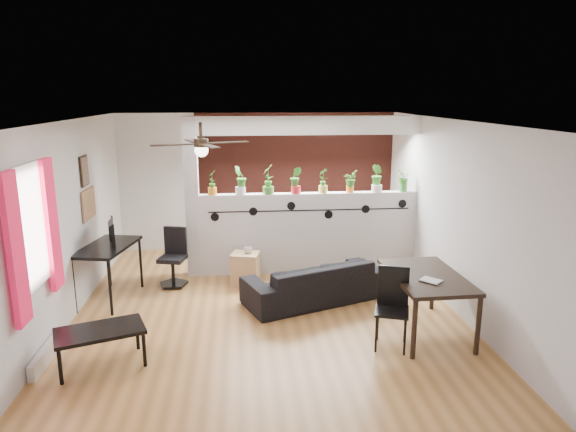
{
  "coord_description": "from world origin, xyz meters",
  "views": [
    {
      "loc": [
        -0.33,
        -6.72,
        2.93
      ],
      "look_at": [
        0.36,
        0.6,
        1.18
      ],
      "focal_mm": 32.0,
      "sensor_mm": 36.0,
      "label": 1
    }
  ],
  "objects_px": {
    "coffee_table": "(100,333)",
    "computer_desk": "(107,251)",
    "potted_plant_3": "(296,179)",
    "potted_plant_5": "(350,181)",
    "potted_plant_6": "(377,177)",
    "folding_chair": "(393,300)",
    "sofa": "(314,282)",
    "ceiling_fan": "(201,146)",
    "office_chair": "(174,261)",
    "potted_plant_0": "(212,182)",
    "cube_shelf": "(245,269)",
    "potted_plant_4": "(323,180)",
    "potted_plant_7": "(404,180)",
    "potted_plant_2": "(268,178)",
    "dining_table": "(426,281)",
    "potted_plant_1": "(240,179)",
    "cup": "(248,250)"
  },
  "relations": [
    {
      "from": "potted_plant_5",
      "to": "dining_table",
      "type": "distance_m",
      "value": 2.6
    },
    {
      "from": "office_chair",
      "to": "potted_plant_5",
      "type": "bearing_deg",
      "value": 8.97
    },
    {
      "from": "potted_plant_6",
      "to": "cube_shelf",
      "type": "height_order",
      "value": "potted_plant_6"
    },
    {
      "from": "potted_plant_5",
      "to": "cube_shelf",
      "type": "relative_size",
      "value": 0.72
    },
    {
      "from": "potted_plant_7",
      "to": "potted_plant_4",
      "type": "bearing_deg",
      "value": -180.0
    },
    {
      "from": "potted_plant_6",
      "to": "sofa",
      "type": "xyz_separation_m",
      "value": [
        -1.22,
        -1.28,
        -1.31
      ]
    },
    {
      "from": "potted_plant_0",
      "to": "sofa",
      "type": "height_order",
      "value": "potted_plant_0"
    },
    {
      "from": "ceiling_fan",
      "to": "folding_chair",
      "type": "relative_size",
      "value": 1.25
    },
    {
      "from": "potted_plant_0",
      "to": "folding_chair",
      "type": "xyz_separation_m",
      "value": [
        2.21,
        -2.69,
        -1.0
      ]
    },
    {
      "from": "sofa",
      "to": "potted_plant_5",
      "type": "bearing_deg",
      "value": -142.01
    },
    {
      "from": "potted_plant_6",
      "to": "folding_chair",
      "type": "distance_m",
      "value": 2.92
    },
    {
      "from": "sofa",
      "to": "potted_plant_4",
      "type": "bearing_deg",
      "value": -124.95
    },
    {
      "from": "ceiling_fan",
      "to": "potted_plant_1",
      "type": "bearing_deg",
      "value": 75.32
    },
    {
      "from": "potted_plant_7",
      "to": "computer_desk",
      "type": "relative_size",
      "value": 0.3
    },
    {
      "from": "sofa",
      "to": "coffee_table",
      "type": "distance_m",
      "value": 3.07
    },
    {
      "from": "potted_plant_0",
      "to": "office_chair",
      "type": "height_order",
      "value": "potted_plant_0"
    },
    {
      "from": "potted_plant_0",
      "to": "potted_plant_2",
      "type": "height_order",
      "value": "potted_plant_2"
    },
    {
      "from": "potted_plant_5",
      "to": "cup",
      "type": "bearing_deg",
      "value": -163.24
    },
    {
      "from": "potted_plant_1",
      "to": "sofa",
      "type": "relative_size",
      "value": 0.24
    },
    {
      "from": "potted_plant_5",
      "to": "computer_desk",
      "type": "bearing_deg",
      "value": -165.44
    },
    {
      "from": "potted_plant_6",
      "to": "potted_plant_7",
      "type": "height_order",
      "value": "potted_plant_6"
    },
    {
      "from": "potted_plant_4",
      "to": "dining_table",
      "type": "relative_size",
      "value": 0.29
    },
    {
      "from": "potted_plant_3",
      "to": "dining_table",
      "type": "relative_size",
      "value": 0.31
    },
    {
      "from": "cube_shelf",
      "to": "computer_desk",
      "type": "bearing_deg",
      "value": -153.6
    },
    {
      "from": "potted_plant_3",
      "to": "dining_table",
      "type": "bearing_deg",
      "value": -60.31
    },
    {
      "from": "coffee_table",
      "to": "computer_desk",
      "type": "bearing_deg",
      "value": 100.43
    },
    {
      "from": "ceiling_fan",
      "to": "computer_desk",
      "type": "height_order",
      "value": "ceiling_fan"
    },
    {
      "from": "cup",
      "to": "potted_plant_3",
      "type": "bearing_deg",
      "value": 32.64
    },
    {
      "from": "potted_plant_2",
      "to": "potted_plant_1",
      "type": "bearing_deg",
      "value": -180.0
    },
    {
      "from": "potted_plant_0",
      "to": "coffee_table",
      "type": "distance_m",
      "value": 3.32
    },
    {
      "from": "potted_plant_5",
      "to": "coffee_table",
      "type": "bearing_deg",
      "value": -139.36
    },
    {
      "from": "cube_shelf",
      "to": "sofa",
      "type": "bearing_deg",
      "value": -24.51
    },
    {
      "from": "cube_shelf",
      "to": "office_chair",
      "type": "bearing_deg",
      "value": -169.68
    },
    {
      "from": "potted_plant_2",
      "to": "dining_table",
      "type": "relative_size",
      "value": 0.35
    },
    {
      "from": "ceiling_fan",
      "to": "dining_table",
      "type": "height_order",
      "value": "ceiling_fan"
    },
    {
      "from": "potted_plant_3",
      "to": "cup",
      "type": "xyz_separation_m",
      "value": [
        -0.8,
        -0.51,
        -1.02
      ]
    },
    {
      "from": "sofa",
      "to": "coffee_table",
      "type": "relative_size",
      "value": 1.84
    },
    {
      "from": "potted_plant_4",
      "to": "cube_shelf",
      "type": "bearing_deg",
      "value": -158.5
    },
    {
      "from": "potted_plant_1",
      "to": "potted_plant_0",
      "type": "bearing_deg",
      "value": 180.0
    },
    {
      "from": "potted_plant_7",
      "to": "dining_table",
      "type": "height_order",
      "value": "potted_plant_7"
    },
    {
      "from": "potted_plant_3",
      "to": "potted_plant_5",
      "type": "distance_m",
      "value": 0.9
    },
    {
      "from": "ceiling_fan",
      "to": "cube_shelf",
      "type": "distance_m",
      "value": 2.49
    },
    {
      "from": "dining_table",
      "to": "ceiling_fan",
      "type": "bearing_deg",
      "value": 167.63
    },
    {
      "from": "potted_plant_2",
      "to": "cup",
      "type": "relative_size",
      "value": 3.84
    },
    {
      "from": "potted_plant_5",
      "to": "coffee_table",
      "type": "relative_size",
      "value": 0.35
    },
    {
      "from": "potted_plant_5",
      "to": "folding_chair",
      "type": "bearing_deg",
      "value": -90.9
    },
    {
      "from": "potted_plant_0",
      "to": "cube_shelf",
      "type": "relative_size",
      "value": 0.8
    },
    {
      "from": "potted_plant_2",
      "to": "cup",
      "type": "bearing_deg",
      "value": -124.27
    },
    {
      "from": "potted_plant_2",
      "to": "computer_desk",
      "type": "distance_m",
      "value": 2.7
    },
    {
      "from": "potted_plant_3",
      "to": "potted_plant_2",
      "type": "bearing_deg",
      "value": 180.0
    }
  ]
}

